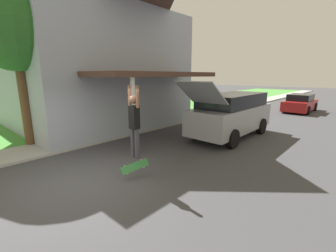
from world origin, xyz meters
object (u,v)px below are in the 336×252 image
at_px(lawn_tree_near, 14,26).
at_px(car_down_street, 300,103).
at_px(suv_parked, 231,114).
at_px(skateboarder, 134,122).
at_px(skateboard, 135,166).

bearing_deg(lawn_tree_near, car_down_street, 71.39).
height_order(suv_parked, car_down_street, suv_parked).
distance_m(lawn_tree_near, car_down_street, 18.90).
bearing_deg(skateboarder, skateboard, -74.74).
height_order(lawn_tree_near, suv_parked, lawn_tree_near).
bearing_deg(skateboard, skateboarder, 105.26).
bearing_deg(skateboarder, car_down_street, 88.52).
relative_size(car_down_street, skateboard, 5.54).
bearing_deg(skateboard, car_down_street, 88.56).
distance_m(lawn_tree_near, skateboarder, 6.31).
relative_size(lawn_tree_near, car_down_street, 1.47).
height_order(lawn_tree_near, skateboarder, lawn_tree_near).
xyz_separation_m(skateboarder, skateboard, (0.01, -0.05, -1.27)).
bearing_deg(lawn_tree_near, skateboarder, 10.61).
distance_m(suv_parked, car_down_street, 10.67).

